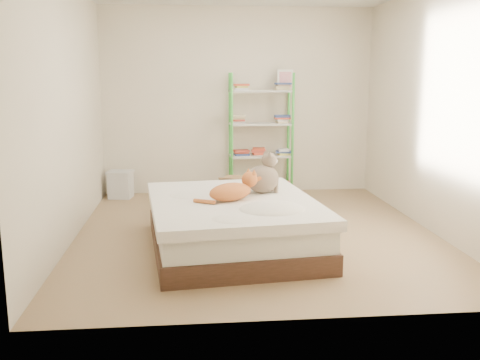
{
  "coord_description": "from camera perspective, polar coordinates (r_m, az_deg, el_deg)",
  "views": [
    {
      "loc": [
        -0.69,
        -5.5,
        1.67
      ],
      "look_at": [
        -0.19,
        -0.2,
        0.62
      ],
      "focal_mm": 40.0,
      "sensor_mm": 36.0,
      "label": 1
    }
  ],
  "objects": [
    {
      "name": "grey_cat",
      "position": [
        5.38,
        2.45,
        0.77
      ],
      "size": [
        0.44,
        0.41,
        0.41
      ],
      "primitive_type": null,
      "rotation": [
        0.0,
        0.0,
        1.92
      ],
      "color": "#826959",
      "rests_on": "bed"
    },
    {
      "name": "room",
      "position": [
        5.55,
        1.76,
        7.34
      ],
      "size": [
        3.81,
        4.21,
        2.61
      ],
      "color": "#94724D",
      "rests_on": "ground"
    },
    {
      "name": "orange_cat",
      "position": [
        5.07,
        -1.03,
        -1.02
      ],
      "size": [
        0.61,
        0.52,
        0.22
      ],
      "primitive_type": null,
      "rotation": [
        0.0,
        0.0,
        0.53
      ],
      "color": "#C47032",
      "rests_on": "bed"
    },
    {
      "name": "cardboard_box",
      "position": [
        6.87,
        0.36,
        -1.31
      ],
      "size": [
        0.62,
        0.63,
        0.43
      ],
      "rotation": [
        0.0,
        0.0,
        -0.28
      ],
      "color": "#A17F56",
      "rests_on": "ground"
    },
    {
      "name": "white_bin",
      "position": [
        7.53,
        -12.62,
        -0.44
      ],
      "size": [
        0.37,
        0.34,
        0.38
      ],
      "rotation": [
        0.0,
        0.0,
        -0.18
      ],
      "color": "silver",
      "rests_on": "ground"
    },
    {
      "name": "shelf_unit",
      "position": [
        7.49,
        2.29,
        4.61
      ],
      "size": [
        0.89,
        0.36,
        1.74
      ],
      "color": "green",
      "rests_on": "ground"
    },
    {
      "name": "bed",
      "position": [
        5.21,
        -0.79,
        -4.69
      ],
      "size": [
        1.75,
        2.09,
        0.49
      ],
      "rotation": [
        0.0,
        0.0,
        0.11
      ],
      "color": "#4C2D23",
      "rests_on": "ground"
    }
  ]
}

